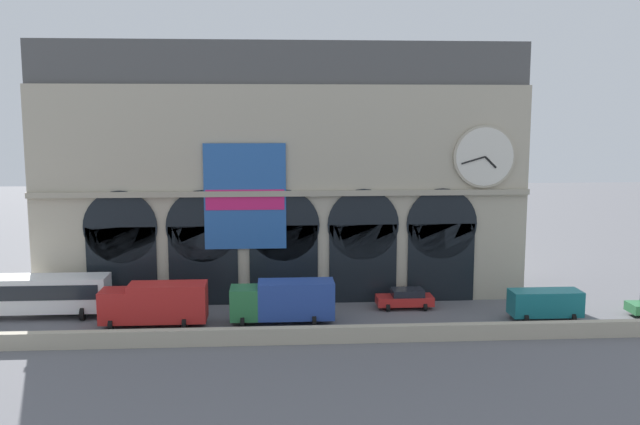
{
  "coord_description": "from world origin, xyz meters",
  "views": [
    {
      "loc": [
        -0.71,
        -49.22,
        15.09
      ],
      "look_at": [
        2.9,
        5.0,
        7.36
      ],
      "focal_mm": 38.86,
      "sensor_mm": 36.0,
      "label": 1
    }
  ],
  "objects_px": {
    "box_truck_center": "(284,300)",
    "van_east": "(545,303)",
    "bus_west": "(33,294)",
    "car_mideast": "(405,298)",
    "box_truck_midwest": "(155,303)"
  },
  "relations": [
    {
      "from": "box_truck_center",
      "to": "van_east",
      "type": "xyz_separation_m",
      "value": [
        19.33,
        -0.35,
        -0.45
      ]
    },
    {
      "from": "box_truck_center",
      "to": "bus_west",
      "type": "bearing_deg",
      "value": 171.57
    },
    {
      "from": "car_mideast",
      "to": "van_east",
      "type": "xyz_separation_m",
      "value": [
        9.77,
        -3.61,
        0.44
      ]
    },
    {
      "from": "box_truck_midwest",
      "to": "van_east",
      "type": "relative_size",
      "value": 1.44
    },
    {
      "from": "box_truck_midwest",
      "to": "box_truck_center",
      "type": "bearing_deg",
      "value": 0.82
    },
    {
      "from": "box_truck_center",
      "to": "car_mideast",
      "type": "height_order",
      "value": "box_truck_center"
    },
    {
      "from": "bus_west",
      "to": "box_truck_center",
      "type": "distance_m",
      "value": 18.87
    },
    {
      "from": "car_mideast",
      "to": "van_east",
      "type": "bearing_deg",
      "value": -20.27
    },
    {
      "from": "car_mideast",
      "to": "box_truck_center",
      "type": "bearing_deg",
      "value": -161.16
    },
    {
      "from": "car_mideast",
      "to": "bus_west",
      "type": "bearing_deg",
      "value": -179.0
    },
    {
      "from": "car_mideast",
      "to": "van_east",
      "type": "distance_m",
      "value": 10.43
    },
    {
      "from": "bus_west",
      "to": "van_east",
      "type": "height_order",
      "value": "bus_west"
    },
    {
      "from": "bus_west",
      "to": "van_east",
      "type": "relative_size",
      "value": 2.12
    },
    {
      "from": "bus_west",
      "to": "van_east",
      "type": "distance_m",
      "value": 38.12
    },
    {
      "from": "box_truck_midwest",
      "to": "car_mideast",
      "type": "bearing_deg",
      "value": 10.26
    }
  ]
}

